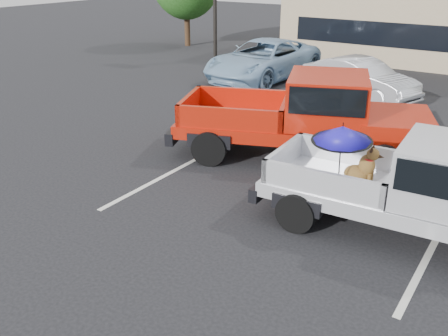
{
  "coord_description": "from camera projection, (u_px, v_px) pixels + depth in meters",
  "views": [
    {
      "loc": [
        4.09,
        -6.63,
        4.75
      ],
      "look_at": [
        -0.4,
        0.19,
        1.3
      ],
      "focal_mm": 40.0,
      "sensor_mm": 36.0,
      "label": 1
    }
  ],
  "objects": [
    {
      "name": "ground",
      "position": [
        237.0,
        242.0,
        9.02
      ],
      "size": [
        90.0,
        90.0,
        0.0
      ],
      "primitive_type": "plane",
      "color": "black",
      "rests_on": "ground"
    },
    {
      "name": "stripe_left",
      "position": [
        175.0,
        170.0,
        12.08
      ],
      "size": [
        0.12,
        5.0,
        0.01
      ],
      "primitive_type": "cube",
      "color": "silver",
      "rests_on": "ground"
    },
    {
      "name": "stripe_right",
      "position": [
        435.0,
        241.0,
        9.04
      ],
      "size": [
        0.12,
        5.0,
        0.01
      ],
      "primitive_type": "cube",
      "color": "silver",
      "rests_on": "ground"
    },
    {
      "name": "silver_pickup",
      "position": [
        434.0,
        187.0,
        8.74
      ],
      "size": [
        5.79,
        2.35,
        2.06
      ],
      "rotation": [
        0.0,
        0.0,
        0.05
      ],
      "color": "black",
      "rests_on": "ground"
    },
    {
      "name": "red_pickup",
      "position": [
        318.0,
        114.0,
        12.41
      ],
      "size": [
        6.86,
        4.41,
        2.14
      ],
      "rotation": [
        0.0,
        0.0,
        0.37
      ],
      "color": "black",
      "rests_on": "ground"
    },
    {
      "name": "silver_sedan",
      "position": [
        360.0,
        79.0,
        18.01
      ],
      "size": [
        4.59,
        2.78,
        1.43
      ],
      "primitive_type": "imported",
      "rotation": [
        0.0,
        0.0,
        1.26
      ],
      "color": "#ADAFB5",
      "rests_on": "ground"
    },
    {
      "name": "blue_suv",
      "position": [
        263.0,
        60.0,
        20.81
      ],
      "size": [
        3.14,
        6.03,
        1.62
      ],
      "primitive_type": "imported",
      "rotation": [
        0.0,
        0.0,
        -0.08
      ],
      "color": "#87ABCA",
      "rests_on": "ground"
    }
  ]
}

